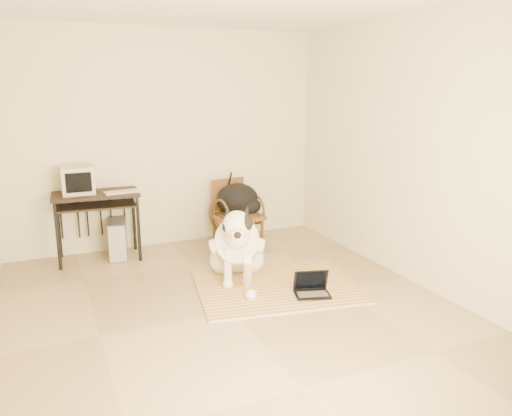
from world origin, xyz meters
TOP-DOWN VIEW (x-y plane):
  - floor at (0.00, 0.00)m, footprint 4.50×4.50m
  - wall_back at (0.00, 2.25)m, footprint 4.50×0.00m
  - wall_front at (0.00, -2.25)m, footprint 4.50×0.00m
  - wall_right at (2.00, 0.00)m, footprint 0.00×4.50m
  - rug at (0.62, 0.32)m, footprint 1.79×1.48m
  - dog at (0.32, 0.69)m, footprint 0.67×1.23m
  - laptop at (0.83, -0.00)m, footprint 0.39×0.33m
  - computer_desk at (-0.93, 1.94)m, footprint 1.00×0.60m
  - crt_monitor at (-1.10, 2.00)m, footprint 0.36×0.34m
  - desk_keyboard at (-0.65, 1.82)m, footprint 0.39×0.18m
  - pc_tower at (-0.71, 1.95)m, footprint 0.28×0.50m
  - rattan_chair at (0.78, 1.88)m, footprint 0.63×0.61m
  - backpack at (0.84, 1.89)m, footprint 0.55×0.47m
  - sneaker_left at (0.48, 1.26)m, footprint 0.17×0.31m
  - sneaker_right at (0.77, 1.23)m, footprint 0.29×0.29m

SIDE VIEW (x-z plane):
  - floor at x=0.00m, z-range 0.00..0.00m
  - rug at x=0.62m, z-range 0.00..0.02m
  - sneaker_right at x=0.77m, z-range -0.01..0.10m
  - sneaker_left at x=0.48m, z-range -0.01..0.10m
  - laptop at x=0.83m, z-range -0.04..0.20m
  - pc_tower at x=-0.71m, z-range 0.00..0.45m
  - dog at x=0.32m, z-range -0.09..0.81m
  - rattan_chair at x=0.78m, z-range 0.00..0.83m
  - backpack at x=0.84m, z-range 0.36..0.77m
  - computer_desk at x=-0.93m, z-range 0.29..1.09m
  - desk_keyboard at x=-0.65m, z-range 0.80..0.83m
  - crt_monitor at x=-1.10m, z-range 0.80..1.12m
  - wall_back at x=0.00m, z-range -0.90..3.60m
  - wall_front at x=0.00m, z-range -0.90..3.60m
  - wall_right at x=2.00m, z-range -0.90..3.60m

